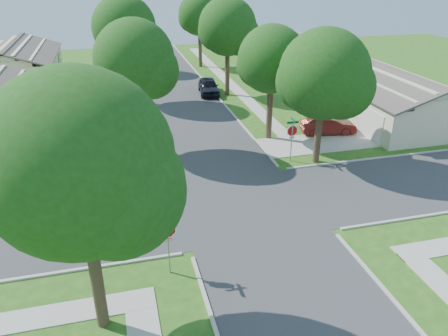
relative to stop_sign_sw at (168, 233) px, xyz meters
name	(u,v)px	position (x,y,z in m)	size (l,w,h in m)	color
ground	(243,205)	(4.70, 4.70, -2.03)	(100.00, 100.00, 0.00)	#265116
road_ns	(243,205)	(4.70, 4.70, -2.03)	(7.00, 100.00, 0.02)	#333335
sidewalk_ne	(228,81)	(10.80, 30.70, -2.01)	(1.20, 40.00, 0.04)	#9E9B91
sidewalk_nw	(114,89)	(-1.40, 30.70, -2.01)	(1.20, 40.00, 0.04)	#9E9B91
driveway	(318,143)	(12.60, 11.80, -2.01)	(8.80, 3.60, 0.05)	#9E9B91
stop_sign_sw	(168,233)	(0.00, 0.00, 0.00)	(1.05, 0.80, 2.98)	gray
stop_sign_ne	(292,133)	(9.40, 9.40, 0.00)	(1.05, 0.80, 2.98)	gray
tree_e_near	(272,63)	(9.45, 13.71, 3.61)	(4.97, 4.80, 8.28)	#38281C
tree_e_mid	(228,29)	(9.46, 25.71, 4.22)	(5.59, 5.40, 9.21)	#38281C
tree_e_far	(200,16)	(9.45, 38.71, 3.95)	(5.17, 5.00, 8.72)	#38281C
tree_w_near	(136,63)	(0.06, 13.71, 4.08)	(5.38, 5.20, 8.97)	#38281C
tree_w_mid	(125,30)	(0.06, 25.71, 4.46)	(5.80, 5.60, 9.56)	#38281C
tree_w_far	(120,23)	(0.05, 38.71, 3.48)	(4.76, 4.60, 8.04)	#38281C
tree_sw_corner	(82,171)	(-2.74, -2.29, 4.23)	(6.21, 6.00, 9.55)	#38281C
tree_ne_corner	(325,78)	(11.06, 8.91, 3.56)	(5.80, 5.60, 8.66)	#38281C
house_ne_near	(388,100)	(20.69, 15.70, -0.51)	(8.42, 13.60, 4.23)	beige
house_ne_far	(301,58)	(20.69, 33.70, -0.51)	(8.42, 13.60, 4.23)	beige
house_nw_far	(18,67)	(-11.29, 36.70, -0.51)	(8.42, 13.60, 4.23)	beige
car_driveway	(328,125)	(14.11, 13.40, -1.34)	(1.46, 4.18, 1.38)	maroon
car_curb_east	(209,86)	(7.67, 26.44, -1.25)	(1.84, 4.58, 1.56)	black
car_curb_west	(131,51)	(1.50, 47.57, -1.30)	(2.04, 5.01, 1.45)	black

